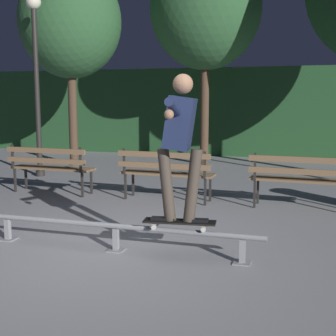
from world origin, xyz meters
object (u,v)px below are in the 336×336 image
(park_bench_left_center, at_px, (166,170))
(lamp_post_left, at_px, (36,63))
(park_bench_right_center, at_px, (302,176))
(skateboard, at_px, (180,222))
(park_bench_leftmost, at_px, (50,164))
(tree_far_left, at_px, (70,22))
(tree_behind_benches, at_px, (206,8))
(grind_rail, at_px, (116,230))
(skateboarder, at_px, (180,135))

(park_bench_left_center, relative_size, lamp_post_left, 0.41)
(park_bench_right_center, bearing_deg, lamp_post_left, 163.36)
(skateboard, bearing_deg, park_bench_leftmost, 140.19)
(park_bench_left_center, distance_m, tree_far_left, 5.83)
(skateboard, height_order, park_bench_right_center, park_bench_right_center)
(park_bench_left_center, height_order, tree_behind_benches, tree_behind_benches)
(park_bench_leftmost, height_order, tree_behind_benches, tree_behind_benches)
(skateboard, bearing_deg, grind_rail, -180.00)
(skateboarder, distance_m, park_bench_leftmost, 4.19)
(skateboard, xyz_separation_m, park_bench_right_center, (1.22, 2.63, 0.15))
(tree_behind_benches, relative_size, lamp_post_left, 1.42)
(tree_behind_benches, bearing_deg, skateboarder, -79.49)
(park_bench_leftmost, relative_size, tree_behind_benches, 0.29)
(skateboard, xyz_separation_m, tree_behind_benches, (-1.35, 7.26, 3.58))
(park_bench_leftmost, distance_m, park_bench_left_center, 2.19)
(grind_rail, relative_size, park_bench_leftmost, 2.07)
(park_bench_right_center, relative_size, tree_far_left, 0.32)
(skateboard, bearing_deg, tree_far_left, 126.63)
(skateboarder, height_order, park_bench_leftmost, skateboarder)
(grind_rail, height_order, lamp_post_left, lamp_post_left)
(skateboard, xyz_separation_m, park_bench_leftmost, (-3.16, 2.63, 0.15))
(skateboard, height_order, lamp_post_left, lamp_post_left)
(park_bench_left_center, xyz_separation_m, lamp_post_left, (-3.45, 1.69, 1.94))
(park_bench_left_center, relative_size, tree_behind_benches, 0.29)
(tree_behind_benches, bearing_deg, park_bench_leftmost, -111.38)
(skateboarder, distance_m, park_bench_right_center, 3.00)
(skateboarder, height_order, lamp_post_left, lamp_post_left)
(tree_behind_benches, bearing_deg, skateboard, -79.51)
(park_bench_leftmost, relative_size, park_bench_left_center, 1.00)
(tree_behind_benches, bearing_deg, lamp_post_left, -136.28)
(grind_rail, xyz_separation_m, park_bench_left_center, (-0.23, 2.63, 0.30))
(grind_rail, distance_m, park_bench_left_center, 2.66)
(park_bench_left_center, bearing_deg, tree_behind_benches, 94.62)
(park_bench_left_center, xyz_separation_m, tree_far_left, (-3.56, 3.46, 3.06))
(park_bench_leftmost, height_order, park_bench_left_center, same)
(park_bench_right_center, bearing_deg, tree_behind_benches, 118.94)
(skateboard, bearing_deg, park_bench_left_center, 110.25)
(park_bench_right_center, bearing_deg, park_bench_left_center, 180.00)
(grind_rail, xyz_separation_m, park_bench_right_center, (1.96, 2.63, 0.30))
(park_bench_leftmost, bearing_deg, skateboarder, -39.78)
(park_bench_right_center, xyz_separation_m, tree_behind_benches, (-2.56, 4.63, 3.43))
(grind_rail, bearing_deg, park_bench_right_center, 53.30)
(skateboard, distance_m, lamp_post_left, 6.53)
(tree_far_left, bearing_deg, lamp_post_left, -86.69)
(skateboard, distance_m, park_bench_left_center, 2.81)
(skateboarder, distance_m, tree_far_left, 7.92)
(grind_rail, bearing_deg, skateboard, 0.00)
(skateboarder, xyz_separation_m, park_bench_left_center, (-0.97, 2.63, -0.79))
(park_bench_leftmost, xyz_separation_m, lamp_post_left, (-1.27, 1.69, 1.94))
(grind_rail, distance_m, park_bench_right_center, 3.30)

